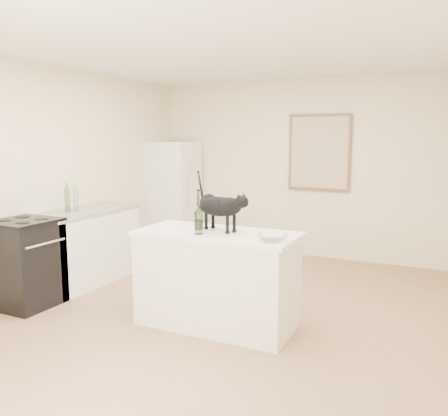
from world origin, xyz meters
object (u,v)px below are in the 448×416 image
at_px(stove, 25,264).
at_px(glass_bowl, 272,238).
at_px(fridge, 174,195).
at_px(black_cat, 219,209).
at_px(wine_bottle, 199,215).

height_order(stove, glass_bowl, glass_bowl).
distance_m(fridge, glass_bowl, 3.79).
xyz_separation_m(black_cat, wine_bottle, (-0.10, -0.22, -0.03)).
bearing_deg(black_cat, stove, -146.27).
height_order(stove, fridge, fridge).
xyz_separation_m(stove, black_cat, (2.04, 0.47, 0.65)).
bearing_deg(stove, wine_bottle, 7.24).
xyz_separation_m(black_cat, glass_bowl, (0.61, -0.23, -0.17)).
height_order(stove, black_cat, black_cat).
relative_size(fridge, wine_bottle, 4.78).
xyz_separation_m(fridge, black_cat, (2.04, -2.48, 0.25)).
relative_size(wine_bottle, glass_bowl, 1.37).
relative_size(black_cat, glass_bowl, 2.25).
bearing_deg(fridge, black_cat, -50.55).
xyz_separation_m(stove, wine_bottle, (1.94, 0.25, 0.63)).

